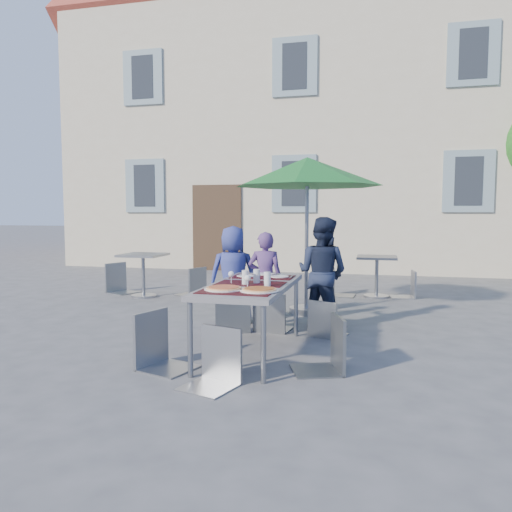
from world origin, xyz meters
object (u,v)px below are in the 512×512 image
(bg_chair_l_0, at_px, (119,260))
(cafe_table_1, at_px, (377,270))
(dining_table, at_px, (251,289))
(chair_2, at_px, (326,296))
(patio_umbrella, at_px, (307,174))
(chair_0, at_px, (232,286))
(chair_1, at_px, (272,288))
(bg_chair_r_0, at_px, (193,264))
(chair_4, at_px, (328,310))
(cafe_table_0, at_px, (143,267))
(pizza_near_left, at_px, (224,288))
(child_0, at_px, (233,275))
(bg_chair_l_1, at_px, (338,266))
(chair_5, at_px, (215,322))
(chair_3, at_px, (159,305))
(child_2, at_px, (322,273))
(child_1, at_px, (265,279))
(bg_chair_r_1, at_px, (408,268))
(pizza_near_right, at_px, (259,290))

(bg_chair_l_0, relative_size, cafe_table_1, 1.43)
(dining_table, distance_m, chair_2, 1.16)
(patio_umbrella, xyz_separation_m, cafe_table_1, (1.00, 1.69, -1.56))
(chair_0, height_order, chair_1, chair_0)
(chair_0, xyz_separation_m, bg_chair_r_0, (-1.46, 2.46, -0.01))
(dining_table, height_order, chair_4, chair_4)
(cafe_table_0, distance_m, cafe_table_1, 4.11)
(pizza_near_left, relative_size, bg_chair_l_0, 0.36)
(cafe_table_1, bearing_deg, bg_chair_r_0, -169.44)
(pizza_near_left, xyz_separation_m, child_0, (-0.46, 1.87, -0.11))
(dining_table, bearing_deg, bg_chair_l_1, 81.64)
(bg_chair_l_0, height_order, cafe_table_1, bg_chair_l_0)
(child_0, xyz_separation_m, chair_0, (0.13, -0.50, -0.08))
(dining_table, distance_m, chair_0, 1.01)
(dining_table, xyz_separation_m, cafe_table_0, (-2.74, 2.99, -0.16))
(chair_0, xyz_separation_m, chair_5, (0.41, -1.88, -0.03))
(bg_chair_r_0, bearing_deg, chair_3, -73.32)
(chair_0, distance_m, bg_chair_l_1, 3.26)
(dining_table, relative_size, child_2, 1.29)
(chair_2, xyz_separation_m, patio_umbrella, (-0.43, 1.34, 1.56))
(chair_0, relative_size, bg_chair_l_0, 0.94)
(bg_chair_l_0, bearing_deg, chair_4, -41.29)
(child_0, xyz_separation_m, bg_chair_r_0, (-1.33, 1.96, -0.09))
(chair_0, xyz_separation_m, cafe_table_1, (1.73, 3.05, -0.09))
(chair_2, distance_m, cafe_table_1, 3.08)
(chair_1, distance_m, cafe_table_0, 3.38)
(dining_table, relative_size, bg_chair_r_0, 1.90)
(chair_5, bearing_deg, chair_4, 33.98)
(patio_umbrella, relative_size, bg_chair_r_0, 2.36)
(chair_0, distance_m, chair_5, 1.93)
(dining_table, bearing_deg, cafe_table_1, 72.28)
(child_2, relative_size, cafe_table_1, 1.97)
(pizza_near_left, xyz_separation_m, cafe_table_0, (-2.60, 3.48, -0.24))
(chair_1, height_order, bg_chair_l_1, chair_1)
(child_1, relative_size, chair_4, 1.25)
(child_1, relative_size, bg_chair_r_1, 1.38)
(child_2, relative_size, chair_5, 1.53)
(dining_table, height_order, chair_0, chair_0)
(chair_4, height_order, cafe_table_0, chair_4)
(chair_3, xyz_separation_m, bg_chair_r_0, (-1.20, 4.01, -0.04))
(child_0, height_order, bg_chair_r_0, child_0)
(cafe_table_1, bearing_deg, child_2, -104.65)
(pizza_near_left, relative_size, patio_umbrella, 0.16)
(pizza_near_left, relative_size, bg_chair_r_1, 0.42)
(bg_chair_l_0, bearing_deg, pizza_near_right, -46.68)
(child_0, bearing_deg, chair_1, 130.17)
(pizza_near_right, distance_m, child_1, 1.84)
(child_0, bearing_deg, chair_5, 83.75)
(child_2, relative_size, chair_0, 1.46)
(child_2, distance_m, bg_chair_l_1, 2.60)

